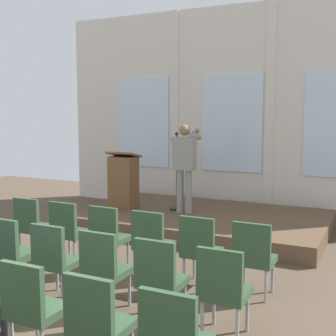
{
  "coord_description": "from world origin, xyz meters",
  "views": [
    {
      "loc": [
        3.09,
        -2.68,
        2.21
      ],
      "look_at": [
        -0.1,
        3.89,
        1.32
      ],
      "focal_mm": 47.72,
      "sensor_mm": 36.0,
      "label": 1
    }
  ],
  "objects_px": {
    "lectern": "(123,181)",
    "chair_r1_c1": "(11,249)",
    "chair_r0_c3": "(151,240)",
    "chair_r0_c4": "(200,247)",
    "chair_r0_c5": "(254,254)",
    "chair_r2_c4": "(97,320)",
    "chair_r1_c4": "(159,275)",
    "chair_r1_c3": "(104,265)",
    "chair_r1_c2": "(54,257)",
    "chair_r0_c0": "(32,223)",
    "chair_r0_c1": "(68,228)",
    "chair_r0_c2": "(108,234)",
    "speaker": "(185,162)",
    "mic_stand": "(177,193)",
    "chair_r2_c3": "(32,304)",
    "chair_r1_c5": "(223,287)"
  },
  "relations": [
    {
      "from": "chair_r1_c4",
      "to": "chair_r1_c1",
      "type": "bearing_deg",
      "value": 180.0
    },
    {
      "from": "lectern",
      "to": "chair_r0_c2",
      "type": "relative_size",
      "value": 1.23
    },
    {
      "from": "speaker",
      "to": "lectern",
      "type": "xyz_separation_m",
      "value": [
        -1.33,
        -0.08,
        -0.44
      ]
    },
    {
      "from": "mic_stand",
      "to": "chair_r0_c2",
      "type": "distance_m",
      "value": 2.87
    },
    {
      "from": "lectern",
      "to": "chair_r1_c4",
      "type": "relative_size",
      "value": 1.23
    },
    {
      "from": "chair_r1_c5",
      "to": "chair_r0_c5",
      "type": "bearing_deg",
      "value": 90.0
    },
    {
      "from": "chair_r1_c3",
      "to": "chair_r2_c3",
      "type": "bearing_deg",
      "value": -90.0
    },
    {
      "from": "chair_r0_c1",
      "to": "chair_r2_c4",
      "type": "xyz_separation_m",
      "value": [
        2.09,
        -2.25,
        0.0
      ]
    },
    {
      "from": "chair_r0_c5",
      "to": "chair_r2_c4",
      "type": "distance_m",
      "value": 2.36
    },
    {
      "from": "chair_r0_c1",
      "to": "chair_r0_c2",
      "type": "relative_size",
      "value": 1.0
    },
    {
      "from": "chair_r1_c5",
      "to": "chair_r2_c3",
      "type": "relative_size",
      "value": 1.0
    },
    {
      "from": "chair_r0_c3",
      "to": "chair_r0_c5",
      "type": "height_order",
      "value": "same"
    },
    {
      "from": "chair_r1_c3",
      "to": "chair_r2_c3",
      "type": "relative_size",
      "value": 1.0
    },
    {
      "from": "chair_r0_c2",
      "to": "chair_r1_c3",
      "type": "height_order",
      "value": "same"
    },
    {
      "from": "mic_stand",
      "to": "chair_r0_c0",
      "type": "relative_size",
      "value": 1.65
    },
    {
      "from": "lectern",
      "to": "chair_r1_c4",
      "type": "xyz_separation_m",
      "value": [
        2.73,
        -3.72,
        -0.32
      ]
    },
    {
      "from": "chair_r1_c1",
      "to": "chair_r1_c4",
      "type": "relative_size",
      "value": 1.0
    },
    {
      "from": "chair_r0_c4",
      "to": "chair_r2_c4",
      "type": "relative_size",
      "value": 1.0
    },
    {
      "from": "chair_r0_c0",
      "to": "chair_r1_c4",
      "type": "relative_size",
      "value": 1.0
    },
    {
      "from": "lectern",
      "to": "chair_r1_c1",
      "type": "xyz_separation_m",
      "value": [
        0.64,
        -3.72,
        -0.32
      ]
    },
    {
      "from": "chair_r1_c1",
      "to": "chair_r2_c3",
      "type": "relative_size",
      "value": 1.0
    },
    {
      "from": "chair_r0_c0",
      "to": "chair_r1_c4",
      "type": "distance_m",
      "value": 3.01
    },
    {
      "from": "speaker",
      "to": "chair_r2_c3",
      "type": "distance_m",
      "value": 5.03
    },
    {
      "from": "chair_r0_c5",
      "to": "chair_r0_c0",
      "type": "bearing_deg",
      "value": 180.0
    },
    {
      "from": "chair_r1_c3",
      "to": "chair_r1_c4",
      "type": "xyz_separation_m",
      "value": [
        0.7,
        0.0,
        0.0
      ]
    },
    {
      "from": "speaker",
      "to": "chair_r0_c2",
      "type": "xyz_separation_m",
      "value": [
        0.0,
        -2.67,
        -0.76
      ]
    },
    {
      "from": "chair_r1_c1",
      "to": "chair_r1_c4",
      "type": "distance_m",
      "value": 2.09
    },
    {
      "from": "chair_r0_c4",
      "to": "chair_r1_c2",
      "type": "relative_size",
      "value": 1.0
    },
    {
      "from": "lectern",
      "to": "chair_r0_c2",
      "type": "xyz_separation_m",
      "value": [
        1.33,
        -2.59,
        -0.32
      ]
    },
    {
      "from": "chair_r0_c2",
      "to": "chair_r1_c5",
      "type": "xyz_separation_m",
      "value": [
        2.09,
        -1.13,
        0.0
      ]
    },
    {
      "from": "lectern",
      "to": "chair_r1_c2",
      "type": "bearing_deg",
      "value": -70.29
    },
    {
      "from": "chair_r0_c1",
      "to": "chair_r1_c3",
      "type": "distance_m",
      "value": 1.79
    },
    {
      "from": "chair_r1_c3",
      "to": "chair_r0_c5",
      "type": "bearing_deg",
      "value": 38.96
    },
    {
      "from": "chair_r1_c4",
      "to": "chair_r2_c3",
      "type": "height_order",
      "value": "same"
    },
    {
      "from": "chair_r1_c5",
      "to": "chair_r2_c4",
      "type": "distance_m",
      "value": 1.33
    },
    {
      "from": "chair_r0_c5",
      "to": "chair_r1_c1",
      "type": "relative_size",
      "value": 1.0
    },
    {
      "from": "chair_r1_c4",
      "to": "mic_stand",
      "type": "bearing_deg",
      "value": 112.49
    },
    {
      "from": "chair_r1_c3",
      "to": "speaker",
      "type": "bearing_deg",
      "value": 100.4
    },
    {
      "from": "lectern",
      "to": "chair_r0_c5",
      "type": "relative_size",
      "value": 1.23
    },
    {
      "from": "lectern",
      "to": "chair_r1_c1",
      "type": "bearing_deg",
      "value": -80.3
    },
    {
      "from": "chair_r0_c3",
      "to": "chair_r1_c5",
      "type": "height_order",
      "value": "same"
    },
    {
      "from": "chair_r1_c3",
      "to": "chair_r1_c5",
      "type": "bearing_deg",
      "value": 0.0
    },
    {
      "from": "chair_r0_c3",
      "to": "chair_r0_c4",
      "type": "bearing_deg",
      "value": 0.0
    },
    {
      "from": "chair_r0_c0",
      "to": "chair_r1_c4",
      "type": "xyz_separation_m",
      "value": [
        2.79,
        -1.13,
        0.0
      ]
    },
    {
      "from": "chair_r1_c1",
      "to": "chair_r0_c2",
      "type": "bearing_deg",
      "value": 58.27
    },
    {
      "from": "chair_r0_c0",
      "to": "chair_r0_c2",
      "type": "height_order",
      "value": "same"
    },
    {
      "from": "speaker",
      "to": "chair_r0_c3",
      "type": "bearing_deg",
      "value": -75.38
    },
    {
      "from": "chair_r1_c1",
      "to": "chair_r1_c2",
      "type": "bearing_deg",
      "value": 0.0
    },
    {
      "from": "speaker",
      "to": "chair_r1_c3",
      "type": "bearing_deg",
      "value": -79.6
    },
    {
      "from": "chair_r0_c5",
      "to": "chair_r2_c4",
      "type": "height_order",
      "value": "same"
    }
  ]
}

